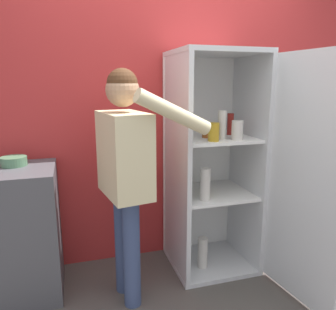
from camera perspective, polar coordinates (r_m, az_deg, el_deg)
wall_back at (r=2.81m, az=-0.76°, el=7.59°), size 7.00×0.06×2.55m
refrigerator at (r=2.61m, az=10.48°, el=-1.96°), size 0.78×1.26×1.75m
person at (r=2.18m, az=-7.36°, el=-1.10°), size 0.70×0.60×1.61m
counter at (r=2.64m, az=-27.05°, el=-12.28°), size 0.78×0.55×0.94m
bowl at (r=2.56m, az=-25.27°, el=-0.99°), size 0.18×0.18×0.07m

